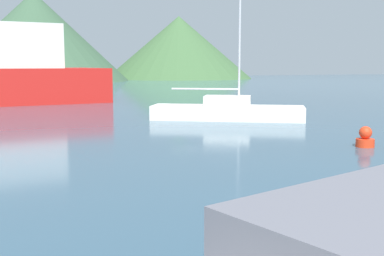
% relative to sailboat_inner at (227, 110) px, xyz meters
% --- Properties ---
extents(sailboat_inner, '(8.09, 5.99, 10.87)m').
position_rel_sailboat_inner_xyz_m(sailboat_inner, '(0.00, 0.00, 0.00)').
color(sailboat_inner, white).
rests_on(sailboat_inner, ground_plane).
extents(buoy_marker, '(0.66, 0.66, 0.76)m').
position_rel_sailboat_inner_xyz_m(buoy_marker, '(0.82, -9.71, -0.21)').
color(buoy_marker, red).
rests_on(buoy_marker, ground_plane).
extents(hill_central, '(33.58, 33.58, 16.03)m').
position_rel_sailboat_inner_xyz_m(hill_central, '(-4.68, 69.44, 7.49)').
color(hill_central, '#38563D').
rests_on(hill_central, ground_plane).
extents(hill_east, '(31.70, 31.70, 13.39)m').
position_rel_sailboat_inner_xyz_m(hill_east, '(25.66, 75.86, 6.17)').
color(hill_east, '#3D6038').
rests_on(hill_east, ground_plane).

